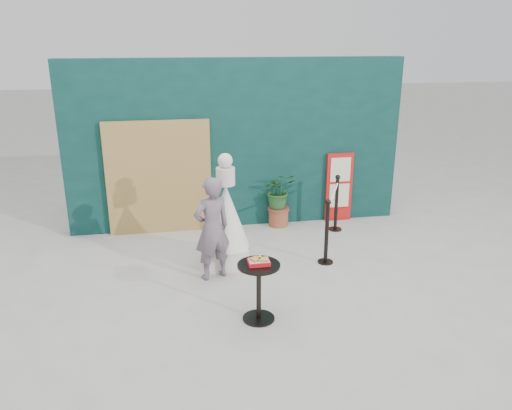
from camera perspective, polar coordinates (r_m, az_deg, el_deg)
name	(u,v)px	position (r m, az deg, el deg)	size (l,w,h in m)	color
ground	(272,307)	(6.62, 1.88, -11.55)	(60.00, 60.00, 0.00)	#ADAAA5
back_wall	(237,144)	(9.01, -2.22, 6.95)	(6.00, 0.30, 3.00)	#0A2D2D
bamboo_fence	(159,178)	(8.84, -11.01, 3.05)	(1.80, 0.08, 2.00)	tan
woman	(212,229)	(7.08, -5.05, -2.71)	(0.55, 0.36, 1.51)	slate
menu_board	(339,187)	(9.48, 9.46, 2.00)	(0.50, 0.07, 1.30)	red
statue	(226,221)	(7.47, -3.40, -1.86)	(0.68, 0.68, 1.75)	silver
cafe_table	(259,283)	(6.12, 0.32, -8.91)	(0.52, 0.52, 0.75)	black
food_basket	(259,261)	(6.00, 0.34, -6.45)	(0.26, 0.19, 0.11)	red
planter	(279,195)	(9.11, 2.61, 1.13)	(0.60, 0.52, 1.01)	#9A5032
stanchion_barrier	(332,217)	(8.35, 8.67, -1.39)	(0.84, 1.54, 1.03)	black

